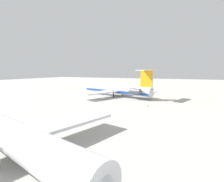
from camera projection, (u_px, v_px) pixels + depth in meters
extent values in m
plane|color=#B7B5AD|center=(110.00, 94.00, 83.62)|extent=(344.69, 344.69, 0.00)
cylinder|color=silver|center=(116.00, 89.00, 75.75)|extent=(34.01, 13.37, 3.67)
cone|color=silver|center=(89.00, 87.00, 86.86)|extent=(4.67, 4.47, 3.52)
cone|color=silver|center=(152.00, 91.00, 64.59)|extent=(6.02, 4.52, 3.12)
cube|color=#19429E|center=(116.00, 91.00, 75.84)|extent=(33.29, 13.22, 0.81)
cube|color=silver|center=(99.00, 93.00, 69.17)|extent=(11.18, 16.32, 0.37)
cube|color=silver|center=(127.00, 89.00, 83.47)|extent=(8.46, 16.08, 0.37)
cylinder|color=#515156|center=(135.00, 91.00, 65.83)|extent=(5.00, 3.35, 2.13)
cube|color=silver|center=(136.00, 91.00, 66.31)|extent=(2.97, 1.91, 0.44)
cylinder|color=#515156|center=(143.00, 90.00, 70.29)|extent=(5.00, 3.35, 2.13)
cube|color=silver|center=(142.00, 90.00, 69.80)|extent=(2.97, 1.91, 0.44)
cube|color=orange|center=(147.00, 78.00, 65.53)|extent=(4.87, 1.77, 6.50)
cube|color=silver|center=(144.00, 70.00, 62.72)|extent=(4.83, 6.11, 0.26)
cube|color=silver|center=(151.00, 70.00, 67.16)|extent=(4.83, 6.11, 0.26)
cylinder|color=black|center=(99.00, 91.00, 82.73)|extent=(0.40, 0.40, 2.78)
cylinder|color=black|center=(113.00, 94.00, 72.98)|extent=(0.40, 0.40, 2.78)
cylinder|color=black|center=(122.00, 93.00, 77.41)|extent=(0.40, 0.40, 2.78)
cylinder|color=silver|center=(10.00, 135.00, 22.04)|extent=(31.99, 12.20, 3.84)
cube|color=silver|center=(70.00, 121.00, 29.20)|extent=(9.27, 15.62, 0.46)
cylinder|color=black|center=(11.00, 147.00, 22.23)|extent=(0.46, 0.46, 2.58)
cylinder|color=black|center=(111.00, 89.00, 104.39)|extent=(0.10, 0.10, 0.81)
cylinder|color=black|center=(111.00, 89.00, 104.30)|extent=(0.10, 0.10, 0.81)
cylinder|color=#262628|center=(111.00, 87.00, 104.26)|extent=(0.27, 0.27, 0.64)
sphere|color=brown|center=(111.00, 87.00, 104.21)|extent=(0.25, 0.25, 0.25)
cylinder|color=#262628|center=(112.00, 87.00, 104.37)|extent=(0.07, 0.07, 0.54)
cylinder|color=#262628|center=(111.00, 87.00, 104.15)|extent=(0.07, 0.07, 0.54)
cylinder|color=black|center=(120.00, 89.00, 101.13)|extent=(0.10, 0.10, 0.81)
cylinder|color=black|center=(120.00, 89.00, 101.27)|extent=(0.10, 0.10, 0.81)
cylinder|color=orange|center=(120.00, 88.00, 101.12)|extent=(0.27, 0.27, 0.64)
sphere|color=tan|center=(120.00, 87.00, 101.07)|extent=(0.25, 0.25, 0.25)
cylinder|color=orange|center=(120.00, 88.00, 100.94)|extent=(0.07, 0.07, 0.54)
cylinder|color=orange|center=(120.00, 88.00, 101.29)|extent=(0.07, 0.07, 0.54)
cone|color=#EA590F|center=(148.00, 106.00, 54.01)|extent=(0.40, 0.40, 0.55)
cube|color=gold|center=(122.00, 94.00, 83.04)|extent=(73.04, 21.72, 0.01)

